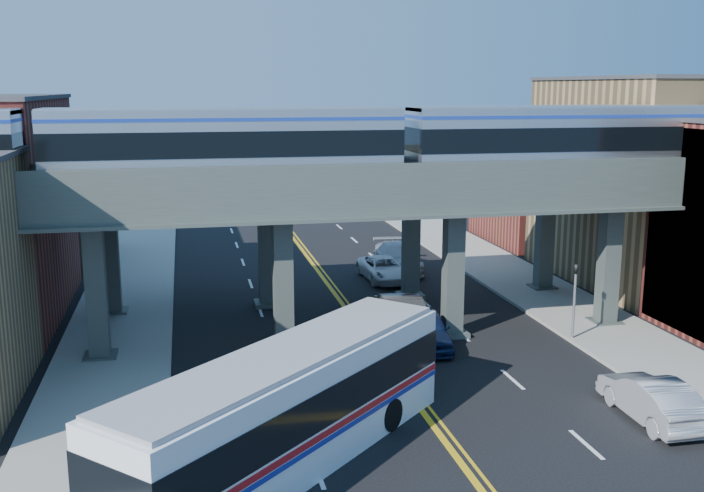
{
  "coord_description": "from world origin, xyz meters",
  "views": [
    {
      "loc": [
        -8.13,
        -25.88,
        11.59
      ],
      "look_at": [
        -0.87,
        7.89,
        4.57
      ],
      "focal_mm": 40.0,
      "sensor_mm": 36.0,
      "label": 1
    }
  ],
  "objects_px": {
    "traffic_signal": "(575,293)",
    "stop_sign": "(406,337)",
    "car_lane_a": "(426,329)",
    "car_lane_c": "(384,269)",
    "transit_bus": "(289,409)",
    "car_lane_b": "(404,316)",
    "car_parked_curb": "(651,398)",
    "car_lane_d": "(397,258)",
    "transit_train": "(226,144)"
  },
  "relations": [
    {
      "from": "stop_sign",
      "to": "transit_bus",
      "type": "relative_size",
      "value": 0.22
    },
    {
      "from": "transit_train",
      "to": "car_lane_b",
      "type": "xyz_separation_m",
      "value": [
        8.13,
        0.63,
        -8.35
      ]
    },
    {
      "from": "traffic_signal",
      "to": "car_lane_a",
      "type": "bearing_deg",
      "value": 174.1
    },
    {
      "from": "car_lane_b",
      "to": "car_lane_c",
      "type": "distance_m",
      "value": 10.76
    },
    {
      "from": "traffic_signal",
      "to": "car_lane_d",
      "type": "distance_m",
      "value": 16.02
    },
    {
      "from": "transit_train",
      "to": "traffic_signal",
      "type": "bearing_deg",
      "value": -7.34
    },
    {
      "from": "stop_sign",
      "to": "car_lane_d",
      "type": "distance_m",
      "value": 19.0
    },
    {
      "from": "traffic_signal",
      "to": "stop_sign",
      "type": "bearing_deg",
      "value": -161.37
    },
    {
      "from": "traffic_signal",
      "to": "car_parked_curb",
      "type": "xyz_separation_m",
      "value": [
        -1.51,
        -8.65,
        -1.5
      ]
    },
    {
      "from": "car_lane_a",
      "to": "car_lane_d",
      "type": "xyz_separation_m",
      "value": [
        2.67,
        14.68,
        0.06
      ]
    },
    {
      "from": "stop_sign",
      "to": "car_lane_b",
      "type": "relative_size",
      "value": 0.49
    },
    {
      "from": "transit_bus",
      "to": "car_lane_a",
      "type": "distance_m",
      "value": 12.56
    },
    {
      "from": "traffic_signal",
      "to": "car_parked_curb",
      "type": "height_order",
      "value": "traffic_signal"
    },
    {
      "from": "stop_sign",
      "to": "traffic_signal",
      "type": "bearing_deg",
      "value": 18.63
    },
    {
      "from": "stop_sign",
      "to": "car_lane_a",
      "type": "distance_m",
      "value": 4.33
    },
    {
      "from": "traffic_signal",
      "to": "car_lane_d",
      "type": "bearing_deg",
      "value": 105.26
    },
    {
      "from": "car_lane_c",
      "to": "car_lane_b",
      "type": "bearing_deg",
      "value": -102.29
    },
    {
      "from": "car_lane_b",
      "to": "car_lane_a",
      "type": "bearing_deg",
      "value": -72.35
    },
    {
      "from": "traffic_signal",
      "to": "car_lane_c",
      "type": "relative_size",
      "value": 0.81
    },
    {
      "from": "car_lane_b",
      "to": "car_parked_curb",
      "type": "relative_size",
      "value": 1.1
    },
    {
      "from": "car_lane_a",
      "to": "car_parked_curb",
      "type": "height_order",
      "value": "car_lane_a"
    },
    {
      "from": "car_lane_b",
      "to": "traffic_signal",
      "type": "bearing_deg",
      "value": -17.01
    },
    {
      "from": "traffic_signal",
      "to": "car_lane_b",
      "type": "distance_m",
      "value": 7.97
    },
    {
      "from": "car_lane_b",
      "to": "car_lane_d",
      "type": "bearing_deg",
      "value": 78.58
    },
    {
      "from": "transit_bus",
      "to": "car_parked_curb",
      "type": "relative_size",
      "value": 2.46
    },
    {
      "from": "car_parked_curb",
      "to": "transit_bus",
      "type": "bearing_deg",
      "value": 3.7
    },
    {
      "from": "stop_sign",
      "to": "car_parked_curb",
      "type": "xyz_separation_m",
      "value": [
        7.39,
        -5.65,
        -0.96
      ]
    },
    {
      "from": "car_lane_a",
      "to": "car_lane_d",
      "type": "bearing_deg",
      "value": 86.8
    },
    {
      "from": "transit_bus",
      "to": "car_lane_c",
      "type": "xyz_separation_m",
      "value": [
        8.83,
        22.49,
        -1.12
      ]
    },
    {
      "from": "transit_bus",
      "to": "car_parked_curb",
      "type": "distance_m",
      "value": 13.02
    },
    {
      "from": "transit_train",
      "to": "traffic_signal",
      "type": "relative_size",
      "value": 11.3
    },
    {
      "from": "traffic_signal",
      "to": "car_lane_d",
      "type": "xyz_separation_m",
      "value": [
        -4.2,
        15.39,
        -1.43
      ]
    },
    {
      "from": "car_lane_a",
      "to": "car_lane_b",
      "type": "distance_m",
      "value": 1.99
    },
    {
      "from": "car_lane_d",
      "to": "transit_bus",
      "type": "bearing_deg",
      "value": -109.74
    },
    {
      "from": "transit_train",
      "to": "car_lane_a",
      "type": "bearing_deg",
      "value": -8.49
    },
    {
      "from": "car_parked_curb",
      "to": "car_lane_d",
      "type": "bearing_deg",
      "value": -82.53
    },
    {
      "from": "transit_train",
      "to": "car_parked_curb",
      "type": "bearing_deg",
      "value": -37.24
    },
    {
      "from": "stop_sign",
      "to": "car_lane_c",
      "type": "xyz_separation_m",
      "value": [
        3.26,
        16.25,
        -1.06
      ]
    },
    {
      "from": "traffic_signal",
      "to": "car_parked_curb",
      "type": "bearing_deg",
      "value": -99.9
    },
    {
      "from": "transit_bus",
      "to": "car_lane_c",
      "type": "height_order",
      "value": "transit_bus"
    },
    {
      "from": "car_lane_a",
      "to": "car_lane_d",
      "type": "relative_size",
      "value": 0.79
    },
    {
      "from": "transit_train",
      "to": "car_lane_c",
      "type": "bearing_deg",
      "value": 48.72
    },
    {
      "from": "car_lane_a",
      "to": "transit_bus",
      "type": "bearing_deg",
      "value": -120.26
    },
    {
      "from": "car_lane_c",
      "to": "transit_bus",
      "type": "bearing_deg",
      "value": -114.39
    },
    {
      "from": "transit_bus",
      "to": "car_lane_b",
      "type": "distance_m",
      "value": 13.86
    },
    {
      "from": "car_lane_a",
      "to": "traffic_signal",
      "type": "bearing_deg",
      "value": 1.21
    },
    {
      "from": "car_lane_c",
      "to": "car_parked_curb",
      "type": "bearing_deg",
      "value": -82.27
    },
    {
      "from": "car_lane_a",
      "to": "car_lane_b",
      "type": "relative_size",
      "value": 0.88
    },
    {
      "from": "car_lane_d",
      "to": "car_lane_b",
      "type": "bearing_deg",
      "value": -101.13
    },
    {
      "from": "car_lane_a",
      "to": "car_lane_d",
      "type": "distance_m",
      "value": 14.92
    }
  ]
}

